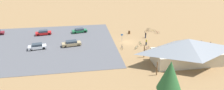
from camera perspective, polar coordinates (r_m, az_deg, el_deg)
name	(u,v)px	position (r m, az deg, el deg)	size (l,w,h in m)	color
ground	(128,42)	(56.73, 4.29, 0.72)	(160.00, 160.00, 0.00)	#937047
parking_lot_asphalt	(36,45)	(57.87, -19.51, -0.07)	(39.98, 31.61, 0.05)	#56565B
bike_pavilion	(187,50)	(46.97, 19.24, -1.16)	(16.08, 8.34, 5.34)	beige
trash_bin	(129,32)	(63.18, 4.56, 3.36)	(0.60, 0.60, 0.90)	brown
lot_sign	(122,37)	(56.66, 2.64, 2.25)	(0.56, 0.08, 2.20)	#99999E
pine_center	(170,75)	(32.51, 15.05, -7.76)	(3.60, 3.60, 6.94)	brown
bicycle_silver_by_bin	(122,47)	(52.52, 2.67, -0.60)	(0.48, 1.74, 0.81)	black
bicycle_green_near_porch	(140,44)	(55.14, 7.48, 0.34)	(0.48, 1.63, 0.78)	black
bicycle_black_back_row	(148,29)	(66.95, 9.54, 4.11)	(1.52, 0.95, 0.81)	black
bicycle_teal_yard_right	(136,48)	(52.66, 6.45, -0.66)	(1.25, 1.22, 0.74)	black
bicycle_purple_near_sign	(147,48)	(52.65, 9.30, -0.81)	(1.39, 1.07, 0.78)	black
bicycle_yellow_lone_west	(153,31)	(65.95, 10.71, 3.76)	(1.55, 0.83, 0.81)	black
bicycle_white_yard_left	(145,51)	(50.65, 8.64, -1.66)	(0.48, 1.69, 0.88)	black
bicycle_orange_mid_cluster	(147,31)	(65.29, 9.18, 3.66)	(1.56, 0.79, 0.80)	black
bicycle_red_yard_front	(157,32)	(64.52, 11.77, 3.26)	(0.99, 1.37, 0.82)	black
bicycle_blue_lone_east	(157,48)	(53.11, 11.84, -0.81)	(1.52, 0.75, 0.73)	black
car_white_aisle_side	(37,46)	(55.03, -19.12, -0.35)	(4.44, 2.48, 1.35)	white
car_tan_end_stall	(71,43)	(54.79, -10.65, 0.44)	(4.91, 2.49, 1.36)	tan
car_green_mid_lot	(79,30)	(64.60, -8.59, 3.81)	(4.63, 2.62, 1.23)	#1E6B3D
car_red_near_entry	(43,33)	(64.95, -17.64, 3.14)	(4.55, 2.44, 1.32)	red
visitor_crossing_yard	(146,35)	(60.20, 8.87, 2.64)	(0.39, 0.40, 1.65)	#2D3347
visitor_near_lot	(201,43)	(57.74, 22.44, 0.41)	(0.40, 0.39, 1.73)	#2D3347
visitor_by_pavilion	(146,42)	(55.06, 9.04, 0.82)	(0.36, 0.38, 1.69)	#2D3347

